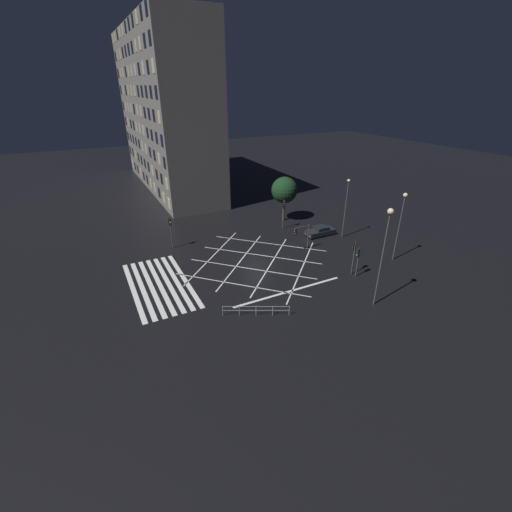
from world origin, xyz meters
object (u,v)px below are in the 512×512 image
object	(u,v)px
street_tree_near	(284,190)
waiting_car	(320,231)
street_lamp_far	(386,238)
street_lamp_west	(346,201)
traffic_light_median_north	(301,233)
traffic_light_ne_cross	(358,256)
street_lamp_east	(402,214)
traffic_light_sw_main	(171,227)
traffic_light_ne_main	(354,251)
traffic_light_nw_main	(284,209)

from	to	relation	value
street_tree_near	waiting_car	size ratio (longest dim) A/B	1.58
street_lamp_far	street_tree_near	size ratio (longest dim) A/B	1.43
street_lamp_west	waiting_car	world-z (taller)	street_lamp_west
traffic_light_median_north	traffic_light_ne_cross	bearing A→B (deg)	102.19
street_lamp_east	traffic_light_sw_main	bearing A→B (deg)	-123.79
traffic_light_ne_cross	street_lamp_west	bearing A→B (deg)	-122.52
street_lamp_east	street_lamp_west	size ratio (longest dim) A/B	1.02
traffic_light_sw_main	traffic_light_ne_main	xyz separation A→B (m)	(15.89, 16.22, -0.13)
street_lamp_east	waiting_car	xyz separation A→B (m)	(-10.29, -3.34, -5.28)
street_lamp_east	street_lamp_far	bearing A→B (deg)	-55.91
street_lamp_west	traffic_light_sw_main	bearing A→B (deg)	-107.90
street_tree_near	traffic_light_nw_main	bearing A→B (deg)	-31.98
traffic_light_sw_main	street_lamp_east	xyz separation A→B (m)	(15.51, 23.18, 2.93)
traffic_light_median_north	waiting_car	bearing A→B (deg)	-151.32
traffic_light_ne_main	street_lamp_east	size ratio (longest dim) A/B	0.47
traffic_light_nw_main	street_lamp_east	xyz separation A→B (m)	(14.81, 6.78, 2.77)
traffic_light_sw_main	street_lamp_west	distance (m)	23.45
traffic_light_ne_cross	traffic_light_nw_main	bearing A→B (deg)	-90.75
traffic_light_ne_main	street_lamp_far	size ratio (longest dim) A/B	0.41
street_lamp_east	street_lamp_far	world-z (taller)	street_lamp_far
street_lamp_far	traffic_light_sw_main	bearing A→B (deg)	-146.92
traffic_light_median_north	street_tree_near	world-z (taller)	street_tree_near
waiting_car	street_lamp_far	bearing A→B (deg)	70.76
traffic_light_median_north	street_lamp_far	world-z (taller)	street_lamp_far
traffic_light_sw_main	street_lamp_far	size ratio (longest dim) A/B	0.42
street_tree_near	street_lamp_west	bearing A→B (deg)	21.91
street_tree_near	traffic_light_sw_main	bearing A→B (deg)	-82.48
traffic_light_median_north	street_tree_near	size ratio (longest dim) A/B	0.50
street_lamp_west	traffic_light_median_north	bearing A→B (deg)	-82.46
traffic_light_median_north	street_tree_near	distance (m)	11.59
traffic_light_sw_main	traffic_light_nw_main	distance (m)	16.41
traffic_light_ne_main	waiting_car	xyz separation A→B (m)	(-10.67, 3.62, -2.22)
traffic_light_ne_cross	street_lamp_east	world-z (taller)	street_lamp_east
traffic_light_ne_cross	street_tree_near	xyz separation A→B (m)	(-19.04, 2.16, 2.34)
street_lamp_far	street_lamp_east	bearing A→B (deg)	124.09
traffic_light_sw_main	traffic_light_median_north	size ratio (longest dim) A/B	1.22
street_tree_near	waiting_car	bearing A→B (deg)	11.01
traffic_light_nw_main	street_lamp_far	distance (m)	21.43
traffic_light_ne_main	street_lamp_far	xyz separation A→B (m)	(5.76, -2.11, 4.20)
waiting_car	traffic_light_ne_main	bearing A→B (deg)	71.26
street_lamp_east	street_tree_near	size ratio (longest dim) A/B	1.22
traffic_light_median_north	traffic_light_ne_cross	size ratio (longest dim) A/B	0.98
waiting_car	street_tree_near	bearing A→B (deg)	-78.99
traffic_light_ne_main	traffic_light_ne_cross	distance (m)	0.79
traffic_light_sw_main	traffic_light_ne_main	world-z (taller)	traffic_light_sw_main
traffic_light_nw_main	traffic_light_median_north	world-z (taller)	traffic_light_nw_main
traffic_light_median_north	waiting_car	distance (m)	6.50
street_lamp_west	street_lamp_far	world-z (taller)	street_lamp_far
traffic_light_sw_main	traffic_light_median_north	world-z (taller)	traffic_light_sw_main
traffic_light_ne_cross	street_lamp_east	distance (m)	7.84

